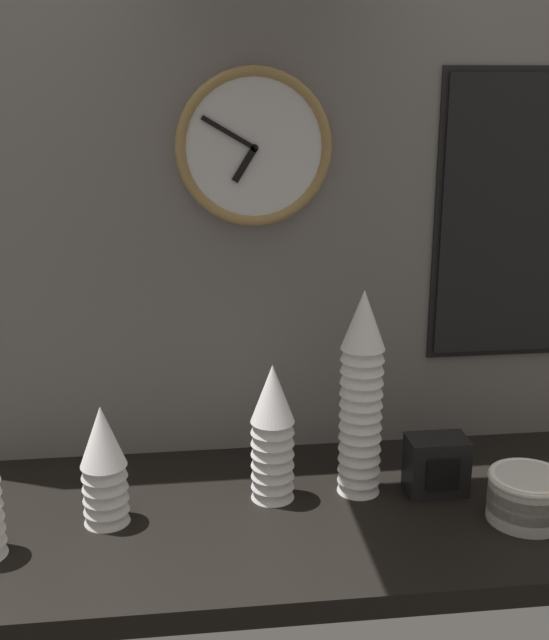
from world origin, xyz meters
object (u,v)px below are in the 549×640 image
cup_stack_center (273,433)px  wall_clock (254,148)px  cup_stack_left (104,465)px  bowl_stack_right (527,495)px  napkin_dispenser (436,465)px  cup_stack_center_right (361,394)px  menu_board (538,217)px

cup_stack_center → wall_clock: size_ratio=0.88×
cup_stack_center → wall_clock: wall_clock is taller
wall_clock → cup_stack_left: bearing=-139.0°
bowl_stack_right → wall_clock: wall_clock is taller
wall_clock → bowl_stack_right: bearing=-36.7°
cup_stack_left → napkin_dispenser: bearing=3.4°
cup_stack_center → napkin_dispenser: 0.31m
cup_stack_left → napkin_dispenser: cup_stack_left is taller
cup_stack_center → napkin_dispenser: bearing=-2.7°
cup_stack_center → napkin_dispenser: (0.30, -0.01, -0.08)m
cup_stack_left → cup_stack_center_right: bearing=6.8°
cup_stack_center → wall_clock: 0.53m
wall_clock → menu_board: bearing=0.9°
cup_stack_center_right → menu_board: bearing=26.9°
cup_stack_left → menu_board: bearing=16.7°
cup_stack_center → cup_stack_center_right: bearing=1.8°
cup_stack_left → wall_clock: wall_clock is taller
cup_stack_left → cup_stack_center: (0.30, 0.05, 0.02)m
cup_stack_center → bowl_stack_right: cup_stack_center is taller
bowl_stack_right → wall_clock: (-0.44, 0.33, 0.57)m
bowl_stack_right → wall_clock: bearing=143.3°
cup_stack_left → cup_stack_center: size_ratio=0.83×
wall_clock → menu_board: 0.59m
cup_stack_center_right → cup_stack_left: (-0.46, -0.06, -0.09)m
cup_stack_left → cup_stack_center: 0.30m
bowl_stack_right → cup_stack_left: bearing=173.7°
cup_stack_center_right → bowl_stack_right: bearing=-26.8°
cup_stack_center_right → wall_clock: 0.50m
menu_board → napkin_dispenser: (-0.26, -0.22, -0.42)m
cup_stack_left → wall_clock: (0.29, 0.25, 0.51)m
menu_board → napkin_dispenser: menu_board is taller
napkin_dispenser → cup_stack_left: bearing=-176.6°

